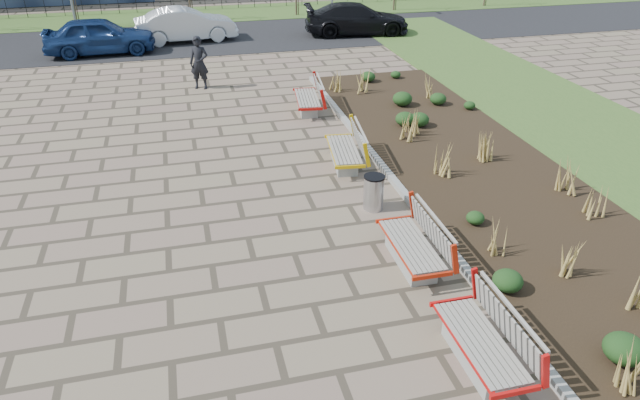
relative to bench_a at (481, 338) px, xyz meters
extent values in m
plane|color=#6C5E4A|center=(-3.00, 1.17, -0.50)|extent=(120.00, 120.00, 0.00)
cube|color=black|center=(3.25, 6.17, -0.45)|extent=(4.50, 18.00, 0.10)
cube|color=gray|center=(0.92, 6.17, -0.42)|extent=(0.16, 18.00, 0.15)
cube|color=#33511E|center=(8.00, 6.17, -0.48)|extent=(5.00, 38.00, 0.04)
cube|color=#33511E|center=(-3.00, 29.17, -0.48)|extent=(80.00, 5.00, 0.04)
cube|color=black|center=(-3.00, 23.17, -0.49)|extent=(80.00, 7.00, 0.02)
cylinder|color=#B2B2B7|center=(0.00, 5.07, -0.09)|extent=(0.47, 0.47, 0.82)
imported|color=black|center=(-3.27, 15.19, 0.45)|extent=(0.81, 0.67, 1.90)
imported|color=navy|center=(-7.23, 21.24, 0.32)|extent=(4.76, 2.07, 1.60)
imported|color=silver|center=(-3.43, 22.74, 0.30)|extent=(4.86, 2.15, 1.55)
imported|color=black|center=(4.93, 22.19, 0.27)|extent=(5.42, 2.75, 1.51)
camera|label=1|loc=(-4.02, -5.83, 6.09)|focal=32.00mm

